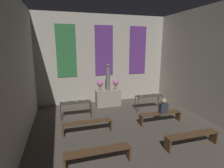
% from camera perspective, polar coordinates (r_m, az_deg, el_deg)
% --- Properties ---
extents(wall_back, '(8.10, 0.16, 5.27)m').
position_cam_1_polar(wall_back, '(10.77, -2.70, 8.13)').
color(wall_back, '#B2AD9E').
rests_on(wall_back, ground_plane).
extents(wall_left, '(0.12, 11.45, 5.27)m').
position_cam_1_polar(wall_left, '(5.04, -32.57, 0.81)').
color(wall_left, '#B2AD9E').
rests_on(wall_left, ground_plane).
extents(altar, '(1.43, 0.60, 0.94)m').
position_cam_1_polar(altar, '(10.26, -1.28, -4.55)').
color(altar, gray).
rests_on(altar, ground_plane).
extents(statue, '(0.24, 0.24, 1.52)m').
position_cam_1_polar(statue, '(9.98, -1.31, 2.01)').
color(statue, slate).
rests_on(statue, altar).
extents(flower_vase_left, '(0.36, 0.36, 0.62)m').
position_cam_1_polar(flower_vase_left, '(9.93, -3.89, 0.06)').
color(flower_vase_left, '#937A5B').
rests_on(flower_vase_left, altar).
extents(flower_vase_right, '(0.36, 0.36, 0.62)m').
position_cam_1_polar(flower_vase_right, '(10.17, 1.22, 0.39)').
color(flower_vase_right, '#937A5B').
rests_on(flower_vase_right, altar).
extents(candle_rack_left, '(1.49, 0.46, 1.00)m').
position_cam_1_polar(candle_rack_left, '(8.68, -11.75, -6.40)').
color(candle_rack_left, '#332D28').
rests_on(candle_rack_left, ground_plane).
extents(candle_rack_right, '(1.49, 0.46, 1.01)m').
position_cam_1_polar(candle_rack_right, '(9.78, 11.99, -4.23)').
color(candle_rack_right, '#332D28').
rests_on(candle_rack_right, ground_plane).
extents(pew_third_left, '(1.99, 0.36, 0.47)m').
position_cam_1_polar(pew_third_left, '(5.57, -4.58, -21.85)').
color(pew_third_left, '#4C331E').
rests_on(pew_third_left, ground_plane).
extents(pew_third_right, '(1.99, 0.36, 0.47)m').
position_cam_1_polar(pew_third_right, '(6.94, 24.62, -15.58)').
color(pew_third_right, '#4C331E').
rests_on(pew_third_right, ground_plane).
extents(pew_back_left, '(1.99, 0.36, 0.47)m').
position_cam_1_polar(pew_back_left, '(7.30, -8.00, -13.08)').
color(pew_back_left, '#4C331E').
rests_on(pew_back_left, ground_plane).
extents(pew_back_right, '(1.99, 0.36, 0.47)m').
position_cam_1_polar(pew_back_right, '(8.40, 15.49, -9.91)').
color(pew_back_right, '#4C331E').
rests_on(pew_back_right, ground_plane).
extents(person_seated, '(0.36, 0.24, 0.67)m').
position_cam_1_polar(person_seated, '(8.32, 16.47, -7.04)').
color(person_seated, '#282D38').
rests_on(person_seated, pew_back_right).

